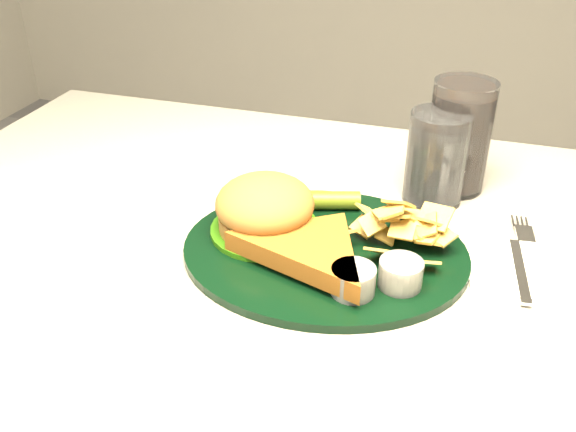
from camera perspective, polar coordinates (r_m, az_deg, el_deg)
name	(u,v)px	position (r m, az deg, el deg)	size (l,w,h in m)	color
dinner_plate	(326,228)	(0.73, 3.36, -1.07)	(0.33, 0.28, 0.07)	black
water_glass	(436,158)	(0.86, 13.05, 5.04)	(0.08, 0.08, 0.12)	silver
cola_glass	(459,136)	(0.89, 14.96, 6.85)	(0.08, 0.08, 0.15)	black
fork_napkin	(520,266)	(0.77, 19.91, -4.18)	(0.12, 0.16, 0.01)	white
wrapped_straw	(296,213)	(0.83, 0.72, 0.28)	(0.20, 0.07, 0.01)	white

